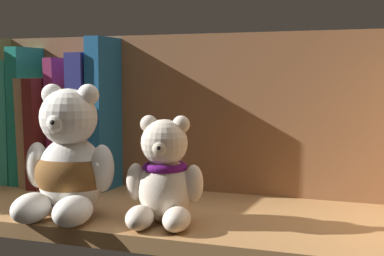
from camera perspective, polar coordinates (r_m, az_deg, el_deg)
The scene contains 12 objects.
shelf_board at distance 81.03cm, azimuth -2.58°, elevation -8.70°, with size 71.97×27.39×2.00cm, color #9E7042.
shelf_back_panel at distance 92.23cm, azimuth 0.91°, elevation 0.87°, with size 74.37×1.20×27.03cm, color brown.
book_0 at distance 105.73cm, azimuth -16.74°, elevation 0.66°, with size 2.91×10.56×21.04cm, color #37BBAB.
book_1 at distance 103.94cm, azimuth -15.51°, elevation 1.22°, with size 2.33×10.76×23.21cm, color teal.
book_2 at distance 102.73cm, azimuth -14.38°, elevation -0.25°, with size 2.03×12.80×18.04cm, color tan.
book_3 at distance 101.49cm, azimuth -13.37°, elevation -0.30°, with size 1.87×14.82×18.00cm, color maroon.
book_4 at distance 100.23cm, azimuth -12.43°, elevation 0.61°, with size 1.70×9.01×21.37cm, color #962A5D.
book_5 at distance 99.17cm, azimuth -11.26°, elevation -0.84°, with size 2.55×10.25×16.45cm, color #AC9A3E.
book_6 at distance 97.36cm, azimuth -9.79°, elevation 0.74°, with size 3.00×11.68×22.09cm, color navy.
book_7 at distance 95.78cm, azimuth -8.24°, elevation 1.44°, with size 2.56×10.62×24.59cm, color #1A5D9A.
teddy_bear_larger at distance 77.17cm, azimuth -12.06°, elevation -3.58°, with size 12.72×13.31×17.39cm.
teddy_bear_smaller at distance 71.88cm, azimuth -2.79°, elevation -4.96°, with size 10.05×10.47×13.54cm.
Camera 1 is at (31.25, -72.21, 20.38)cm, focal length 54.04 mm.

